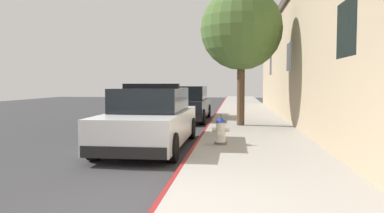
% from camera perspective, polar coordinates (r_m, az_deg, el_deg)
% --- Properties ---
extents(ground_plane, '(32.94, 60.00, 0.20)m').
position_cam_1_polar(ground_plane, '(15.62, -13.80, -3.11)').
color(ground_plane, '#353538').
extents(sidewalk_pavement, '(3.04, 60.00, 0.15)m').
position_cam_1_polar(sidewalk_pavement, '(14.63, 8.82, -2.80)').
color(sidewalk_pavement, '#9E9991').
rests_on(sidewalk_pavement, ground).
extents(curb_painted_edge, '(0.08, 60.00, 0.15)m').
position_cam_1_polar(curb_painted_edge, '(14.66, 2.71, -2.76)').
color(curb_painted_edge, maroon).
rests_on(curb_painted_edge, ground).
extents(police_cruiser, '(1.94, 4.84, 1.68)m').
position_cam_1_polar(police_cruiser, '(9.80, -6.33, -1.98)').
color(police_cruiser, white).
rests_on(police_cruiser, ground).
extents(parked_car_silver_ahead, '(1.94, 4.84, 1.56)m').
position_cam_1_polar(parked_car_silver_ahead, '(16.90, -0.83, 0.35)').
color(parked_car_silver_ahead, black).
rests_on(parked_car_silver_ahead, ground).
extents(fire_hydrant, '(0.44, 0.40, 0.76)m').
position_cam_1_polar(fire_hydrant, '(9.42, 4.41, -3.69)').
color(fire_hydrant, '#4C4C51').
rests_on(fire_hydrant, sidewalk_pavement).
extents(street_tree, '(2.97, 2.97, 5.00)m').
position_cam_1_polar(street_tree, '(13.90, 7.55, 11.62)').
color(street_tree, brown).
rests_on(street_tree, sidewalk_pavement).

